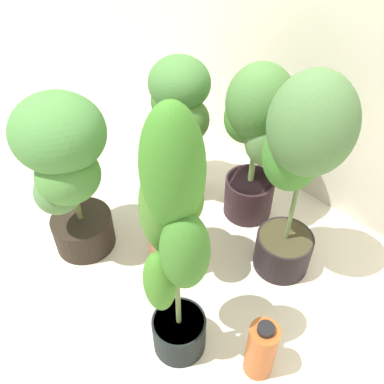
# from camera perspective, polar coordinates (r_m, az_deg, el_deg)

# --- Properties ---
(ground_plane) EXTENTS (8.00, 8.00, 0.00)m
(ground_plane) POSITION_cam_1_polar(r_m,az_deg,el_deg) (1.75, -5.10, -10.62)
(ground_plane) COLOR silver
(ground_plane) RESTS_ON ground
(potted_plant_front_right) EXTENTS (0.30, 0.25, 0.98)m
(potted_plant_front_right) POSITION_cam_1_polar(r_m,az_deg,el_deg) (1.12, -2.54, -6.88)
(potted_plant_front_right) COLOR black
(potted_plant_front_right) RESTS_ON ground
(potted_plant_front_left) EXTENTS (0.45, 0.44, 0.72)m
(potted_plant_front_left) POSITION_cam_1_polar(r_m,az_deg,el_deg) (1.59, -17.02, 3.59)
(potted_plant_front_left) COLOR black
(potted_plant_front_left) RESTS_ON ground
(potted_plant_back_right) EXTENTS (0.36, 0.35, 0.86)m
(potted_plant_back_right) POSITION_cam_1_polar(r_m,az_deg,el_deg) (1.43, 14.54, 4.07)
(potted_plant_back_right) COLOR black
(potted_plant_back_right) RESTS_ON ground
(potted_plant_back_center) EXTENTS (0.37, 0.34, 0.73)m
(potted_plant_back_center) POSITION_cam_1_polar(r_m,az_deg,el_deg) (1.70, 8.74, 7.94)
(potted_plant_back_center) COLOR #301D23
(potted_plant_back_center) RESTS_ON ground
(potted_plant_back_left) EXTENTS (0.39, 0.32, 0.68)m
(potted_plant_back_left) POSITION_cam_1_polar(r_m,az_deg,el_deg) (1.84, -1.78, 10.20)
(potted_plant_back_left) COLOR slate
(potted_plant_back_left) RESTS_ON ground
(potted_plant_center) EXTENTS (0.37, 0.26, 0.70)m
(potted_plant_center) POSITION_cam_1_polar(r_m,az_deg,el_deg) (1.51, -2.75, -0.92)
(potted_plant_center) COLOR #92543C
(potted_plant_center) RESTS_ON ground
(nutrient_bottle) EXTENTS (0.10, 0.10, 0.26)m
(nutrient_bottle) POSITION_cam_1_polar(r_m,az_deg,el_deg) (1.44, 9.41, -20.44)
(nutrient_bottle) COLOR #BC5824
(nutrient_bottle) RESTS_ON ground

